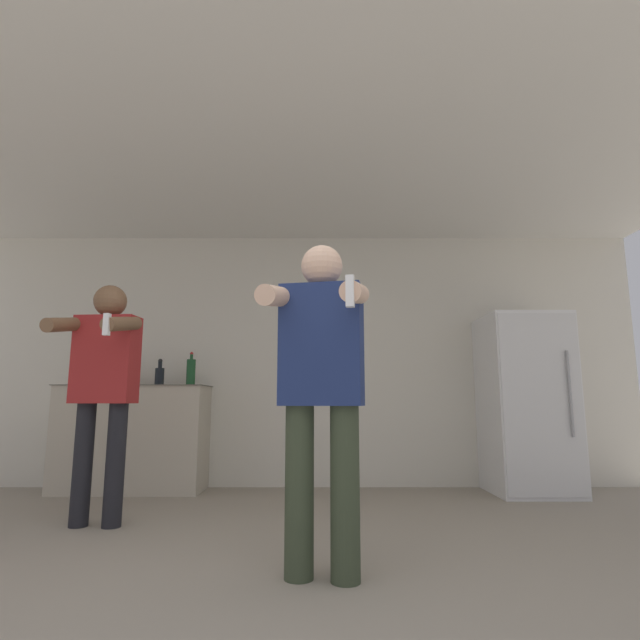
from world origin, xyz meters
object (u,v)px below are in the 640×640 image
Objects in this scene: bottle_short_whiskey at (157,375)px; bottle_brown_liquor at (101,374)px; bottle_red_label at (189,372)px; bottle_tall_gin at (114,376)px; person_man_side at (102,377)px; refrigerator at (524,403)px; bottle_green_wine at (91,372)px; person_woman_foreground at (320,379)px.

bottle_brown_liquor is at bearing -180.00° from bottle_short_whiskey.
bottle_brown_liquor is at bearing -180.00° from bottle_red_label.
bottle_brown_liquor is at bearing 180.00° from bottle_tall_gin.
person_man_side is at bearing -66.23° from bottle_brown_liquor.
bottle_short_whiskey is at bearing 180.00° from bottle_red_label.
refrigerator reaches higher than bottle_green_wine.
bottle_green_wine reaches higher than bottle_short_whiskey.
bottle_short_whiskey reaches higher than bottle_tall_gin.
bottle_green_wine is 0.09m from bottle_brown_liquor.
bottle_tall_gin is (-3.89, 0.09, 0.25)m from refrigerator.
bottle_green_wine is 0.64m from bottle_short_whiskey.
bottle_red_label is 1.26× the size of bottle_short_whiskey.
bottle_red_label is at bearing 0.00° from bottle_tall_gin.
bottle_red_label is 0.85m from bottle_brown_liquor.
bottle_tall_gin is at bearing 108.75° from person_man_side.
bottle_green_wine is 0.95× the size of bottle_red_label.
bottle_short_whiskey is (0.55, 0.00, -0.01)m from bottle_brown_liquor.
person_woman_foreground reaches higher than bottle_short_whiskey.
refrigerator is at bearing -1.32° from bottle_brown_liquor.
person_man_side is (-0.27, -1.32, -0.12)m from bottle_red_label.
refrigerator is 3.66m from person_man_side.
bottle_tall_gin is 3.06m from person_woman_foreground.
refrigerator reaches higher than bottle_brown_liquor.
bottle_brown_liquor is 3.15m from person_woman_foreground.
person_woman_foreground is (1.25, -2.34, -0.18)m from bottle_red_label.
person_man_side is at bearing -88.47° from bottle_short_whiskey.
bottle_short_whiskey is at bearing 0.00° from bottle_tall_gin.
person_woman_foreground is at bearing -61.79° from bottle_red_label.
bottle_green_wine is 1.49m from person_man_side.
refrigerator is 3.49m from bottle_short_whiskey.
person_man_side is at bearing -160.38° from refrigerator.
bottle_red_label reaches higher than bottle_green_wine.
person_woman_foreground is at bearing -33.80° from person_man_side.
person_woman_foreground is at bearing -46.81° from bottle_green_wine.
refrigerator is at bearing 49.42° from person_woman_foreground.
person_man_side is (0.45, -1.32, -0.07)m from bottle_tall_gin.
bottle_red_label is 0.20× the size of person_woman_foreground.
bottle_brown_liquor is at bearing -0.00° from bottle_green_wine.
bottle_brown_liquor reaches higher than bottle_tall_gin.
bottle_short_whiskey is (0.64, -0.00, -0.03)m from bottle_green_wine.
bottle_tall_gin is at bearing -180.00° from bottle_red_label.
person_woman_foreground is (2.19, -2.34, -0.17)m from bottle_green_wine.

